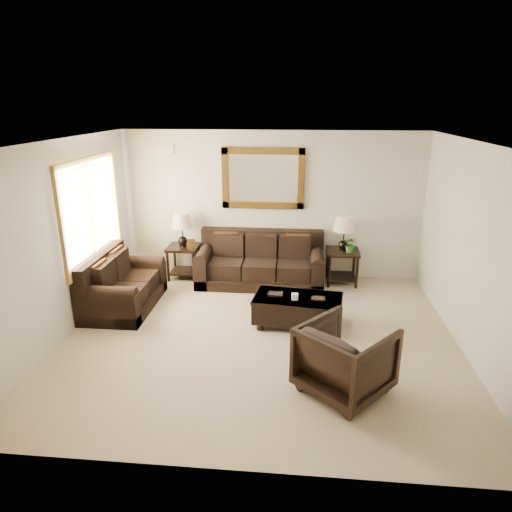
# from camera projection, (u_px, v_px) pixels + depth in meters

# --- Properties ---
(room) EXTENTS (5.51, 5.01, 2.71)m
(room) POSITION_uv_depth(u_px,v_px,m) (259.00, 246.00, 6.06)
(room) COLOR gray
(room) RESTS_ON ground
(window) EXTENTS (0.07, 1.96, 1.66)m
(window) POSITION_uv_depth(u_px,v_px,m) (92.00, 212.00, 7.09)
(window) COLOR white
(window) RESTS_ON room
(mirror) EXTENTS (1.50, 0.06, 1.10)m
(mirror) POSITION_uv_depth(u_px,v_px,m) (263.00, 179.00, 8.24)
(mirror) COLOR #47310E
(mirror) RESTS_ON room
(air_vent) EXTENTS (0.25, 0.02, 0.18)m
(air_vent) POSITION_uv_depth(u_px,v_px,m) (167.00, 149.00, 8.25)
(air_vent) COLOR #999999
(air_vent) RESTS_ON room
(sofa) EXTENTS (2.27, 0.98, 0.93)m
(sofa) POSITION_uv_depth(u_px,v_px,m) (261.00, 265.00, 8.33)
(sofa) COLOR black
(sofa) RESTS_ON room
(loveseat) EXTENTS (0.95, 1.59, 0.90)m
(loveseat) POSITION_uv_depth(u_px,v_px,m) (120.00, 288.00, 7.34)
(loveseat) COLOR black
(loveseat) RESTS_ON room
(end_table_left) EXTENTS (0.56, 0.56, 1.24)m
(end_table_left) POSITION_uv_depth(u_px,v_px,m) (183.00, 236.00, 8.43)
(end_table_left) COLOR black
(end_table_left) RESTS_ON room
(end_table_right) EXTENTS (0.57, 0.57, 1.26)m
(end_table_right) POSITION_uv_depth(u_px,v_px,m) (344.00, 240.00, 8.16)
(end_table_right) COLOR black
(end_table_right) RESTS_ON room
(coffee_table) EXTENTS (1.37, 0.85, 0.55)m
(coffee_table) POSITION_uv_depth(u_px,v_px,m) (298.00, 307.00, 6.77)
(coffee_table) COLOR black
(coffee_table) RESTS_ON room
(armchair) EXTENTS (1.22, 1.21, 0.91)m
(armchair) POSITION_uv_depth(u_px,v_px,m) (346.00, 356.00, 5.13)
(armchair) COLOR black
(armchair) RESTS_ON floor
(potted_plant) EXTENTS (0.36, 0.38, 0.24)m
(potted_plant) POSITION_uv_depth(u_px,v_px,m) (351.00, 246.00, 8.07)
(potted_plant) COLOR #23581E
(potted_plant) RESTS_ON end_table_right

